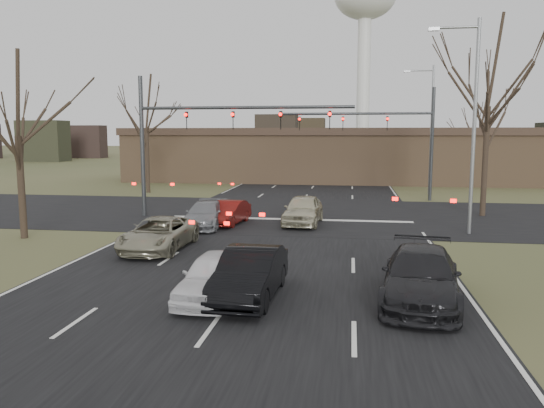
% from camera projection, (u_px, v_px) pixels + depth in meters
% --- Properties ---
extents(ground, '(360.00, 360.00, 0.00)m').
position_uv_depth(ground, '(242.00, 285.00, 16.86)').
color(ground, '#3D4525').
rests_on(ground, ground).
extents(road_main, '(14.00, 300.00, 0.02)m').
position_uv_depth(road_main, '(327.00, 167.00, 75.69)').
color(road_main, black).
rests_on(road_main, ground).
extents(road_cross, '(200.00, 14.00, 0.02)m').
position_uv_depth(road_cross, '(293.00, 214.00, 31.57)').
color(road_cross, black).
rests_on(road_cross, ground).
extents(building, '(42.40, 10.40, 5.30)m').
position_uv_depth(building, '(338.00, 155.00, 53.47)').
color(building, '#846447').
rests_on(building, ground).
extents(water_tower, '(15.00, 15.00, 44.50)m').
position_uv_depth(water_tower, '(365.00, 6.00, 128.94)').
color(water_tower, silver).
rests_on(water_tower, ground).
extents(mast_arm_near, '(12.12, 0.24, 8.00)m').
position_uv_depth(mast_arm_near, '(197.00, 128.00, 29.70)').
color(mast_arm_near, '#383A3D').
rests_on(mast_arm_near, ground).
extents(mast_arm_far, '(11.12, 0.24, 8.00)m').
position_uv_depth(mast_arm_far, '(392.00, 130.00, 37.85)').
color(mast_arm_far, '#383A3D').
rests_on(mast_arm_far, ground).
extents(streetlight_right_near, '(2.34, 0.25, 10.00)m').
position_uv_depth(streetlight_right_near, '(471.00, 116.00, 24.64)').
color(streetlight_right_near, gray).
rests_on(streetlight_right_near, ground).
extents(streetlight_right_far, '(2.34, 0.25, 10.00)m').
position_uv_depth(streetlight_right_far, '(429.00, 123.00, 41.23)').
color(streetlight_right_far, gray).
rests_on(streetlight_right_far, ground).
extents(tree_right_near, '(6.90, 6.90, 11.50)m').
position_uv_depth(tree_right_near, '(491.00, 60.00, 29.76)').
color(tree_right_near, black).
rests_on(tree_right_near, ground).
extents(tree_left_near, '(5.10, 5.10, 8.50)m').
position_uv_depth(tree_left_near, '(15.00, 93.00, 23.56)').
color(tree_left_near, black).
rests_on(tree_left_near, ground).
extents(tree_left_far, '(5.70, 5.70, 9.50)m').
position_uv_depth(tree_left_far, '(146.00, 101.00, 42.30)').
color(tree_left_far, black).
rests_on(tree_left_far, ground).
extents(tree_right_far, '(5.40, 5.40, 9.00)m').
position_uv_depth(tree_right_far, '(482.00, 109.00, 48.06)').
color(tree_right_far, black).
rests_on(tree_right_far, ground).
extents(car_silver_suv, '(2.27, 4.83, 1.33)m').
position_uv_depth(car_silver_suv, '(159.00, 234.00, 21.84)').
color(car_silver_suv, gray).
rests_on(car_silver_suv, ground).
extents(car_white_sedan, '(1.77, 4.07, 1.37)m').
position_uv_depth(car_white_sedan, '(215.00, 276.00, 15.36)').
color(car_white_sedan, silver).
rests_on(car_white_sedan, ground).
extents(car_black_hatch, '(1.72, 4.48, 1.46)m').
position_uv_depth(car_black_hatch, '(250.00, 274.00, 15.41)').
color(car_black_hatch, black).
rests_on(car_black_hatch, ground).
extents(car_charcoal_sedan, '(2.77, 5.42, 1.51)m').
position_uv_depth(car_charcoal_sedan, '(421.00, 276.00, 15.06)').
color(car_charcoal_sedan, black).
rests_on(car_charcoal_sedan, ground).
extents(car_grey_ahead, '(2.04, 4.55, 1.29)m').
position_uv_depth(car_grey_ahead, '(205.00, 215.00, 27.17)').
color(car_grey_ahead, gray).
rests_on(car_grey_ahead, ground).
extents(car_red_ahead, '(1.77, 3.92, 1.25)m').
position_uv_depth(car_red_ahead, '(229.00, 213.00, 28.02)').
color(car_red_ahead, '#5C100D').
rests_on(car_red_ahead, ground).
extents(car_silver_ahead, '(2.06, 4.64, 1.55)m').
position_uv_depth(car_silver_ahead, '(303.00, 210.00, 28.04)').
color(car_silver_ahead, '#BFBA9A').
rests_on(car_silver_ahead, ground).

